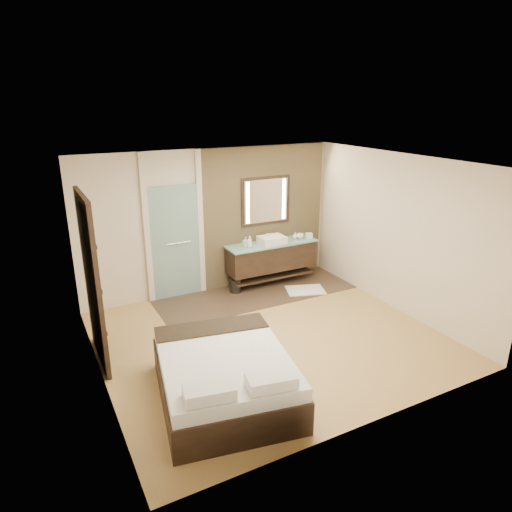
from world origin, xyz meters
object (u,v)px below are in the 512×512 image
vanity (271,256)px  bed (225,376)px  mirror_unit (266,201)px  waste_bin (236,286)px

vanity → bed: size_ratio=0.85×
mirror_unit → bed: 4.18m
waste_bin → vanity: bearing=4.8°
vanity → bed: 3.77m
mirror_unit → vanity: bearing=-90.0°
vanity → mirror_unit: 1.10m
mirror_unit → bed: bearing=-126.0°
vanity → bed: vanity is taller
mirror_unit → waste_bin: 1.75m
vanity → waste_bin: size_ratio=6.79×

